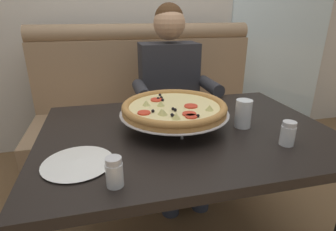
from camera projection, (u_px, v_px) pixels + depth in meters
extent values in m
cube|color=#937556|center=(155.00, 146.00, 2.10)|extent=(1.78, 0.60, 0.46)
cube|color=#937556|center=(145.00, 78.00, 2.29)|extent=(1.78, 0.18, 0.65)
cylinder|color=#937556|center=(144.00, 33.00, 2.15)|extent=(1.78, 0.14, 0.14)
cube|color=black|center=(187.00, 133.00, 1.21)|extent=(1.28, 0.91, 0.04)
cylinder|color=black|center=(72.00, 172.00, 1.56)|extent=(0.06, 0.06, 0.68)
cylinder|color=black|center=(249.00, 150.00, 1.82)|extent=(0.06, 0.06, 0.68)
cube|color=#2D3342|center=(176.00, 121.00, 1.79)|extent=(0.34, 0.40, 0.15)
cylinder|color=#2D3342|center=(171.00, 183.00, 1.65)|extent=(0.11, 0.11, 0.46)
cylinder|color=#2D3342|center=(202.00, 178.00, 1.70)|extent=(0.11, 0.11, 0.46)
cube|color=#2D2D33|center=(169.00, 83.00, 1.91)|extent=(0.40, 0.22, 0.56)
cylinder|color=#2D2D33|center=(141.00, 90.00, 1.66)|extent=(0.08, 0.28, 0.08)
cylinder|color=#2D2D33|center=(210.00, 86.00, 1.76)|extent=(0.08, 0.28, 0.08)
sphere|color=tan|center=(169.00, 23.00, 1.75)|extent=(0.21, 0.21, 0.21)
sphere|color=#472D19|center=(169.00, 18.00, 1.74)|extent=(0.19, 0.19, 0.19)
cylinder|color=silver|center=(182.00, 131.00, 1.10)|extent=(0.01, 0.01, 0.07)
cylinder|color=silver|center=(148.00, 117.00, 1.25)|extent=(0.01, 0.01, 0.07)
cylinder|color=silver|center=(193.00, 113.00, 1.30)|extent=(0.01, 0.01, 0.07)
torus|color=silver|center=(174.00, 114.00, 1.21)|extent=(0.27, 0.27, 0.01)
cylinder|color=silver|center=(174.00, 112.00, 1.20)|extent=(0.49, 0.49, 0.00)
cylinder|color=#B77F42|center=(174.00, 110.00, 1.20)|extent=(0.47, 0.47, 0.02)
torus|color=#B77F42|center=(174.00, 106.00, 1.19)|extent=(0.47, 0.47, 0.03)
cylinder|color=beige|center=(174.00, 107.00, 1.20)|extent=(0.41, 0.41, 0.01)
cylinder|color=red|center=(156.00, 100.00, 1.27)|extent=(0.06, 0.06, 0.01)
cylinder|color=red|center=(189.00, 114.00, 1.09)|extent=(0.06, 0.06, 0.01)
cylinder|color=red|center=(191.00, 116.00, 1.07)|extent=(0.05, 0.05, 0.01)
cylinder|color=red|center=(144.00, 113.00, 1.11)|extent=(0.05, 0.05, 0.01)
cylinder|color=red|center=(191.00, 106.00, 1.18)|extent=(0.06, 0.06, 0.01)
sphere|color=black|center=(161.00, 98.00, 1.29)|extent=(0.01, 0.01, 0.01)
sphere|color=black|center=(160.00, 95.00, 1.33)|extent=(0.01, 0.01, 0.01)
sphere|color=black|center=(172.00, 115.00, 1.07)|extent=(0.01, 0.01, 0.01)
sphere|color=black|center=(153.00, 111.00, 1.12)|extent=(0.01, 0.01, 0.01)
sphere|color=black|center=(198.00, 116.00, 1.07)|extent=(0.01, 0.01, 0.01)
sphere|color=black|center=(174.00, 116.00, 1.06)|extent=(0.01, 0.01, 0.01)
sphere|color=black|center=(173.00, 109.00, 1.14)|extent=(0.01, 0.01, 0.01)
sphere|color=black|center=(163.00, 100.00, 1.26)|extent=(0.01, 0.01, 0.01)
sphere|color=black|center=(175.00, 110.00, 1.13)|extent=(0.01, 0.01, 0.01)
sphere|color=black|center=(158.00, 98.00, 1.28)|extent=(0.01, 0.01, 0.01)
cone|color=#CCC675|center=(161.00, 103.00, 1.19)|extent=(0.04, 0.04, 0.02)
cone|color=#CCC675|center=(162.00, 111.00, 1.09)|extent=(0.04, 0.04, 0.02)
cone|color=#CCC675|center=(146.00, 103.00, 1.20)|extent=(0.04, 0.04, 0.02)
cone|color=#CCC675|center=(210.00, 108.00, 1.14)|extent=(0.04, 0.04, 0.02)
cone|color=#CCC675|center=(163.00, 112.00, 1.09)|extent=(0.04, 0.04, 0.02)
cone|color=#CCC675|center=(176.00, 116.00, 1.05)|extent=(0.04, 0.04, 0.02)
cylinder|color=white|center=(288.00, 136.00, 1.05)|extent=(0.06, 0.06, 0.08)
cylinder|color=#4C6633|center=(287.00, 138.00, 1.06)|extent=(0.05, 0.05, 0.05)
cylinder|color=silver|center=(290.00, 124.00, 1.04)|extent=(0.05, 0.05, 0.02)
cylinder|color=white|center=(115.00, 175.00, 0.80)|extent=(0.05, 0.05, 0.08)
cylinder|color=silver|center=(115.00, 178.00, 0.81)|extent=(0.05, 0.05, 0.05)
cylinder|color=silver|center=(113.00, 161.00, 0.78)|extent=(0.05, 0.05, 0.02)
cylinder|color=white|center=(78.00, 163.00, 0.93)|extent=(0.17, 0.17, 0.01)
cone|color=white|center=(78.00, 161.00, 0.93)|extent=(0.25, 0.25, 0.01)
cylinder|color=silver|center=(243.00, 114.00, 1.21)|extent=(0.07, 0.07, 0.13)
cylinder|color=gold|center=(243.00, 117.00, 1.22)|extent=(0.06, 0.06, 0.09)
cylinder|color=black|center=(250.00, 86.00, 3.84)|extent=(0.02, 0.02, 0.44)
cylinder|color=black|center=(234.00, 87.00, 3.77)|extent=(0.02, 0.02, 0.44)
cylinder|color=black|center=(261.00, 91.00, 3.61)|extent=(0.02, 0.02, 0.44)
cylinder|color=black|center=(244.00, 92.00, 3.54)|extent=(0.02, 0.02, 0.44)
cylinder|color=black|center=(249.00, 73.00, 3.61)|extent=(0.40, 0.40, 0.02)
cube|color=black|center=(258.00, 60.00, 3.39)|extent=(0.32, 0.05, 0.42)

